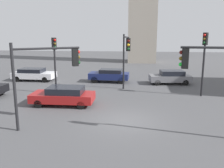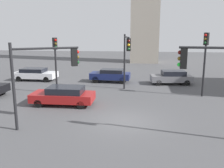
{
  "view_description": "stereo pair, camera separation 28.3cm",
  "coord_description": "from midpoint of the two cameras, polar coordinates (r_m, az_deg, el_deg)",
  "views": [
    {
      "loc": [
        0.74,
        -14.26,
        5.37
      ],
      "look_at": [
        -1.11,
        3.6,
        1.51
      ],
      "focal_mm": 39.64,
      "sensor_mm": 36.0,
      "label": 1
    },
    {
      "loc": [
        1.03,
        -14.23,
        5.37
      ],
      "look_at": [
        -1.11,
        3.6,
        1.51
      ],
      "focal_mm": 39.64,
      "sensor_mm": 36.0,
      "label": 2
    }
  ],
  "objects": [
    {
      "name": "ground_plane",
      "position": [
        15.25,
        2.24,
        -8.5
      ],
      "size": [
        104.26,
        104.26,
        0.0
      ],
      "primitive_type": "plane",
      "color": "#4C4C4F"
    },
    {
      "name": "traffic_light_4",
      "position": [
        14.14,
        -15.37,
        3.6
      ],
      "size": [
        3.28,
        1.95,
        4.79
      ],
      "rotation": [
        0.0,
        0.0,
        0.51
      ],
      "color": "black",
      "rests_on": "ground_plane"
    },
    {
      "name": "car_3",
      "position": [
        26.18,
        13.03,
        1.61
      ],
      "size": [
        4.32,
        2.26,
        1.4
      ],
      "rotation": [
        0.0,
        0.0,
        3.25
      ],
      "color": "slate",
      "rests_on": "ground_plane"
    },
    {
      "name": "traffic_light_0",
      "position": [
        21.55,
        20.15,
        6.83
      ],
      "size": [
        0.45,
        0.48,
        5.25
      ],
      "rotation": [
        0.0,
        0.0,
        -2.23
      ],
      "color": "black",
      "rests_on": "ground_plane"
    },
    {
      "name": "car_5",
      "position": [
        18.58,
        -11.54,
        -2.61
      ],
      "size": [
        4.57,
        2.01,
        1.37
      ],
      "rotation": [
        0.0,
        0.0,
        3.15
      ],
      "color": "maroon",
      "rests_on": "ground_plane"
    },
    {
      "name": "car_0",
      "position": [
        28.6,
        -17.9,
        2.19
      ],
      "size": [
        4.58,
        2.04,
        1.34
      ],
      "rotation": [
        0.0,
        0.0,
        -0.01
      ],
      "color": "silver",
      "rests_on": "ground_plane"
    },
    {
      "name": "traffic_light_3",
      "position": [
        13.0,
        21.35,
        2.74
      ],
      "size": [
        2.99,
        0.49,
        4.9
      ],
      "rotation": [
        0.0,
        0.0,
        3.05
      ],
      "color": "black",
      "rests_on": "ground_plane"
    },
    {
      "name": "traffic_light_2",
      "position": [
        21.29,
        2.81,
        7.49
      ],
      "size": [
        0.78,
        3.59,
        5.09
      ],
      "rotation": [
        0.0,
        0.0,
        -1.41
      ],
      "color": "black",
      "rests_on": "ground_plane"
    },
    {
      "name": "car_6",
      "position": [
        26.38,
        -0.92,
        2.07
      ],
      "size": [
        4.27,
        1.95,
        1.39
      ],
      "rotation": [
        0.0,
        0.0,
        3.1
      ],
      "color": "navy",
      "rests_on": "ground_plane"
    },
    {
      "name": "traffic_light_1",
      "position": [
        21.76,
        -13.45,
        6.56
      ],
      "size": [
        0.46,
        0.47,
        4.82
      ],
      "rotation": [
        0.0,
        0.0,
        -0.84
      ],
      "color": "black",
      "rests_on": "ground_plane"
    }
  ]
}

